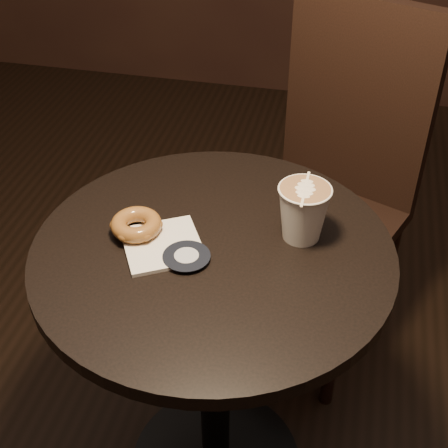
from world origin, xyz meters
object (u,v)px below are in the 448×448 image
object	(u,v)px
chair	(335,173)
doughnut	(136,224)
pastry_bag	(163,245)
latte_cup	(303,213)
cafe_table	(214,319)

from	to	relation	value
chair	doughnut	world-z (taller)	chair
pastry_bag	latte_cup	distance (m)	0.27
pastry_bag	latte_cup	bearing A→B (deg)	-9.87
cafe_table	pastry_bag	xyz separation A→B (m)	(-0.09, -0.02, 0.20)
cafe_table	doughnut	xyz separation A→B (m)	(-0.15, 0.00, 0.22)
chair	pastry_bag	xyz separation A→B (m)	(-0.30, -0.60, 0.18)
doughnut	chair	bearing A→B (deg)	58.27
chair	latte_cup	bearing A→B (deg)	-72.61
chair	doughnut	distance (m)	0.70
chair	pastry_bag	world-z (taller)	chair
cafe_table	chair	bearing A→B (deg)	70.80
cafe_table	doughnut	bearing A→B (deg)	178.48
cafe_table	latte_cup	distance (m)	0.31
chair	pastry_bag	bearing A→B (deg)	-94.17
pastry_bag	doughnut	bearing A→B (deg)	127.98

